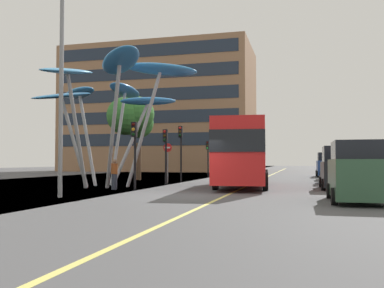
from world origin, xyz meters
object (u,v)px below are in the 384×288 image
(traffic_light_kerb_near, at_px, (134,141))
(car_side_street, at_px, (334,167))
(traffic_light_island_mid, at_px, (181,142))
(car_parked_mid, at_px, (340,169))
(street_lamp, at_px, (70,64))
(traffic_light_kerb_far, at_px, (165,145))
(car_far_side, at_px, (327,165))
(no_entry_sign, at_px, (168,157))
(traffic_light_opposite, at_px, (208,151))
(leaf_sculpture, at_px, (117,88))
(car_parked_far, at_px, (337,168))
(car_parked_near, at_px, (357,173))
(pedestrian, at_px, (114,174))
(red_bus, at_px, (243,151))

(traffic_light_kerb_near, distance_m, car_side_street, 18.95)
(traffic_light_island_mid, height_order, car_parked_mid, traffic_light_island_mid)
(car_parked_mid, height_order, street_lamp, street_lamp)
(traffic_light_kerb_far, bearing_deg, car_far_side, 57.83)
(street_lamp, bearing_deg, traffic_light_kerb_near, 81.51)
(street_lamp, xyz_separation_m, no_entry_sign, (0.49, 11.75, -3.72))
(car_far_side, bearing_deg, traffic_light_opposite, -160.26)
(leaf_sculpture, bearing_deg, traffic_light_kerb_far, 50.00)
(traffic_light_kerb_near, distance_m, car_far_side, 24.25)
(leaf_sculpture, relative_size, car_parked_far, 2.67)
(no_entry_sign, bearing_deg, traffic_light_island_mid, 72.69)
(car_parked_near, xyz_separation_m, no_entry_sign, (-10.76, 10.85, 0.74))
(car_parked_near, xyz_separation_m, pedestrian, (-11.53, 4.08, -0.26))
(car_far_side, distance_m, street_lamp, 29.56)
(car_far_side, height_order, street_lamp, street_lamp)
(traffic_light_kerb_near, bearing_deg, car_side_street, 54.20)
(traffic_light_kerb_near, bearing_deg, red_bus, 36.19)
(red_bus, relative_size, car_parked_mid, 2.50)
(traffic_light_island_mid, height_order, car_side_street, traffic_light_island_mid)
(leaf_sculpture, bearing_deg, red_bus, 13.37)
(leaf_sculpture, relative_size, traffic_light_kerb_far, 3.10)
(traffic_light_kerb_near, xyz_separation_m, car_parked_near, (10.48, -4.27, -1.53))
(traffic_light_island_mid, bearing_deg, pedestrian, -98.55)
(street_lamp, distance_m, no_entry_sign, 12.34)
(traffic_light_island_mid, distance_m, car_parked_near, 16.20)
(red_bus, distance_m, traffic_light_opposite, 14.88)
(traffic_light_kerb_far, distance_m, street_lamp, 10.35)
(traffic_light_kerb_near, height_order, traffic_light_island_mid, traffic_light_island_mid)
(traffic_light_island_mid, height_order, street_lamp, street_lamp)
(car_parked_near, xyz_separation_m, car_parked_far, (0.33, 13.56, -0.01))
(pedestrian, bearing_deg, car_parked_far, 38.65)
(red_bus, distance_m, car_far_side, 18.71)
(traffic_light_kerb_far, distance_m, car_parked_mid, 10.53)
(car_far_side, distance_m, no_entry_sign, 18.74)
(car_parked_far, bearing_deg, street_lamp, -128.68)
(car_far_side, bearing_deg, red_bus, -107.51)
(traffic_light_island_mid, height_order, car_far_side, traffic_light_island_mid)
(red_bus, relative_size, traffic_light_opposite, 3.20)
(pedestrian, xyz_separation_m, no_entry_sign, (0.77, 6.77, 1.00))
(car_parked_far, xyz_separation_m, car_side_street, (0.24, 6.02, 0.00))
(leaf_sculpture, xyz_separation_m, traffic_light_opposite, (2.03, 15.65, -3.37))
(traffic_light_kerb_far, bearing_deg, car_parked_near, -41.01)
(car_parked_near, bearing_deg, car_parked_mid, 89.89)
(traffic_light_kerb_near, height_order, pedestrian, traffic_light_kerb_near)
(red_bus, relative_size, car_side_street, 2.60)
(traffic_light_kerb_far, distance_m, no_entry_sign, 2.08)
(car_parked_near, relative_size, car_far_side, 0.96)
(traffic_light_kerb_near, height_order, car_parked_far, traffic_light_kerb_near)
(traffic_light_island_mid, xyz_separation_m, car_side_street, (10.85, 7.20, -1.83))
(car_parked_near, height_order, pedestrian, car_parked_near)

